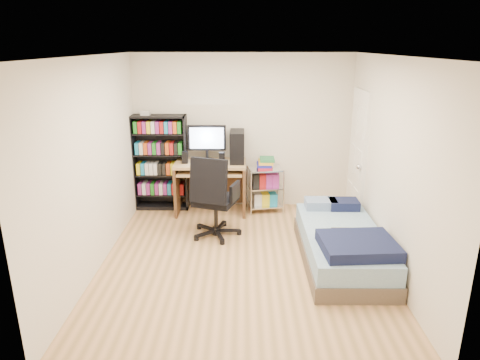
{
  "coord_description": "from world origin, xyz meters",
  "views": [
    {
      "loc": [
        0.02,
        -4.85,
        2.63
      ],
      "look_at": [
        -0.03,
        0.4,
        0.95
      ],
      "focal_mm": 32.0,
      "sensor_mm": 36.0,
      "label": 1
    }
  ],
  "objects_px": {
    "media_shelf": "(160,162)",
    "computer_desk": "(218,166)",
    "office_chair": "(214,211)",
    "bed": "(342,244)"
  },
  "relations": [
    {
      "from": "media_shelf",
      "to": "computer_desk",
      "type": "relative_size",
      "value": 1.15
    },
    {
      "from": "computer_desk",
      "to": "office_chair",
      "type": "height_order",
      "value": "computer_desk"
    },
    {
      "from": "media_shelf",
      "to": "bed",
      "type": "xyz_separation_m",
      "value": [
        2.59,
        -1.86,
        -0.56
      ]
    },
    {
      "from": "media_shelf",
      "to": "computer_desk",
      "type": "xyz_separation_m",
      "value": [
        0.94,
        -0.12,
        -0.04
      ]
    },
    {
      "from": "media_shelf",
      "to": "office_chair",
      "type": "bearing_deg",
      "value": -49.56
    },
    {
      "from": "computer_desk",
      "to": "office_chair",
      "type": "bearing_deg",
      "value": -89.59
    },
    {
      "from": "media_shelf",
      "to": "computer_desk",
      "type": "distance_m",
      "value": 0.95
    },
    {
      "from": "computer_desk",
      "to": "bed",
      "type": "height_order",
      "value": "computer_desk"
    },
    {
      "from": "office_chair",
      "to": "media_shelf",
      "type": "bearing_deg",
      "value": 148.45
    },
    {
      "from": "bed",
      "to": "office_chair",
      "type": "bearing_deg",
      "value": 155.49
    }
  ]
}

